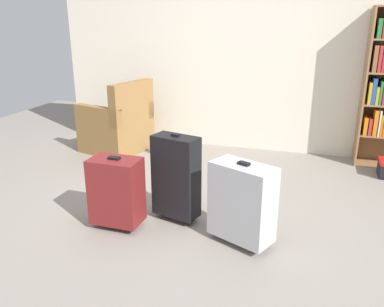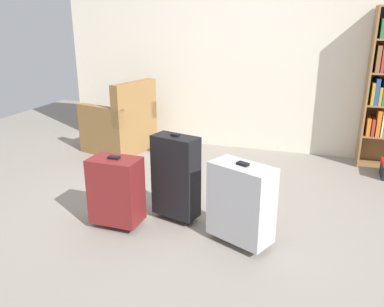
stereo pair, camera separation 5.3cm
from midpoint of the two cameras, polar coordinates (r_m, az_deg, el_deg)
The scene contains 7 objects.
ground_plane at distance 3.37m, azimuth 0.32°, elevation -9.84°, with size 8.48×8.48×0.00m, color gray.
back_wall at distance 5.12m, azimuth 8.12°, elevation 15.03°, with size 4.84×0.10×2.60m, color beige.
armchair at distance 5.16m, azimuth -9.89°, elevation 3.90°, with size 0.86×0.86×0.90m.
mug at distance 5.07m, azimuth -4.99°, elevation 0.65°, with size 0.12×0.08×0.10m.
suitcase_silver at distance 2.95m, azimuth 7.57°, elevation -6.95°, with size 0.53×0.41×0.65m.
suitcase_dark_red at distance 3.23m, azimuth -10.36°, elevation -5.21°, with size 0.40×0.26×0.60m.
suitcase_black at distance 3.26m, azimuth -1.87°, elevation -3.31°, with size 0.41×0.28×0.75m.
Camera 2 is at (0.92, -2.81, 1.61)m, focal length 37.18 mm.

